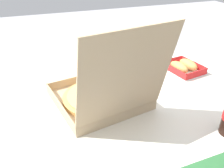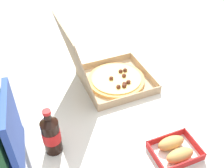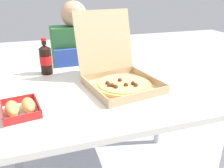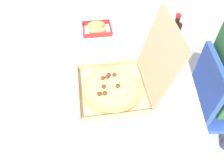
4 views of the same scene
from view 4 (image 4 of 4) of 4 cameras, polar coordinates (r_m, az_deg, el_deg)
name	(u,v)px [view 4 (image 4 of 4)]	position (r m, az deg, el deg)	size (l,w,h in m)	color
ground_plane	(115,138)	(1.81, 0.82, -14.03)	(10.00, 10.00, 0.00)	#B2B2B7
dining_table	(116,87)	(1.26, 1.14, -0.88)	(1.25, 0.85, 0.73)	silver
chair	(217,101)	(1.57, 25.98, -4.09)	(0.41, 0.41, 0.83)	#2D4CAD
pizza_box_open	(120,84)	(1.10, 2.12, 0.10)	(0.42, 0.49, 0.39)	tan
bread_side_box	(97,28)	(1.50, -3.97, 14.44)	(0.18, 0.21, 0.06)	white
cola_bottle	(174,34)	(1.39, 16.04, 12.64)	(0.07, 0.07, 0.22)	black
paper_menu	(65,154)	(0.98, -12.18, -17.63)	(0.21, 0.15, 0.00)	white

